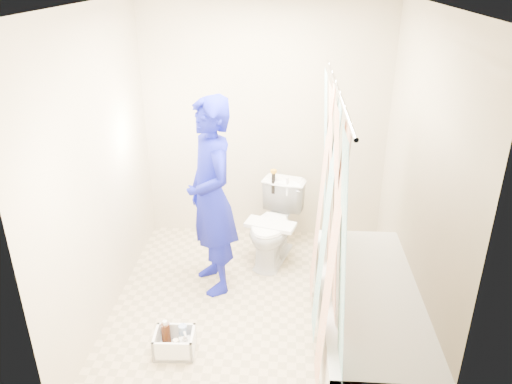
# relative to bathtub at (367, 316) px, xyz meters

# --- Properties ---
(floor) EXTENTS (2.60, 2.60, 0.00)m
(floor) POSITION_rel_bathtub_xyz_m (-0.85, 0.43, -0.27)
(floor) COLOR tan
(floor) RESTS_ON ground
(ceiling) EXTENTS (2.40, 2.60, 0.02)m
(ceiling) POSITION_rel_bathtub_xyz_m (-0.85, 0.43, 2.13)
(ceiling) COLOR white
(ceiling) RESTS_ON wall_back
(wall_back) EXTENTS (2.40, 0.02, 2.40)m
(wall_back) POSITION_rel_bathtub_xyz_m (-0.85, 1.73, 0.93)
(wall_back) COLOR beige
(wall_back) RESTS_ON ground
(wall_front) EXTENTS (2.40, 0.02, 2.40)m
(wall_front) POSITION_rel_bathtub_xyz_m (-0.85, -0.88, 0.93)
(wall_front) COLOR beige
(wall_front) RESTS_ON ground
(wall_left) EXTENTS (0.02, 2.60, 2.40)m
(wall_left) POSITION_rel_bathtub_xyz_m (-2.05, 0.43, 0.93)
(wall_left) COLOR beige
(wall_left) RESTS_ON ground
(wall_right) EXTENTS (0.02, 2.60, 2.40)m
(wall_right) POSITION_rel_bathtub_xyz_m (0.35, 0.43, 0.93)
(wall_right) COLOR beige
(wall_right) RESTS_ON ground
(bathtub) EXTENTS (0.70, 1.75, 0.50)m
(bathtub) POSITION_rel_bathtub_xyz_m (0.00, 0.00, 0.00)
(bathtub) COLOR white
(bathtub) RESTS_ON ground
(curtain_rod) EXTENTS (0.02, 1.90, 0.02)m
(curtain_rod) POSITION_rel_bathtub_xyz_m (-0.33, 0.00, 1.68)
(curtain_rod) COLOR silver
(curtain_rod) RESTS_ON wall_back
(shower_curtain) EXTENTS (0.06, 1.75, 1.80)m
(shower_curtain) POSITION_rel_bathtub_xyz_m (-0.33, 0.00, 0.75)
(shower_curtain) COLOR white
(shower_curtain) RESTS_ON curtain_rod
(toilet) EXTENTS (0.61, 0.82, 0.75)m
(toilet) POSITION_rel_bathtub_xyz_m (-0.73, 1.18, 0.11)
(toilet) COLOR silver
(toilet) RESTS_ON ground
(tank_lid) EXTENTS (0.50, 0.32, 0.03)m
(tank_lid) POSITION_rel_bathtub_xyz_m (-0.76, 1.06, 0.17)
(tank_lid) COLOR white
(tank_lid) RESTS_ON toilet
(tank_internals) EXTENTS (0.18, 0.08, 0.24)m
(tank_internals) POSITION_rel_bathtub_xyz_m (-0.71, 1.38, 0.47)
(tank_internals) COLOR black
(tank_internals) RESTS_ON toilet
(plumber) EXTENTS (0.65, 0.75, 1.72)m
(plumber) POSITION_rel_bathtub_xyz_m (-1.25, 0.72, 0.59)
(plumber) COLOR navy
(plumber) RESTS_ON ground
(cleaning_caddy) EXTENTS (0.30, 0.25, 0.22)m
(cleaning_caddy) POSITION_rel_bathtub_xyz_m (-1.41, -0.17, -0.19)
(cleaning_caddy) COLOR white
(cleaning_caddy) RESTS_ON ground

